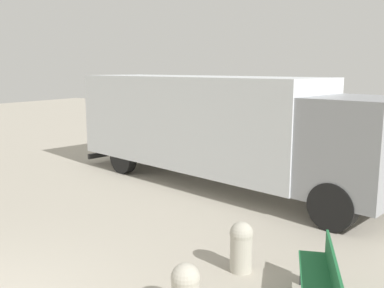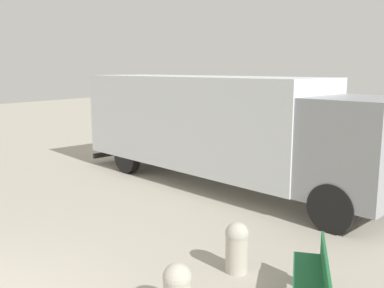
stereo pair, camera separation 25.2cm
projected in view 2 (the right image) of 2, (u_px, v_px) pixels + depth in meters
name	position (u px, v px, depth m)	size (l,w,h in m)	color
delivery_truck	(217.00, 125.00, 11.33)	(9.53, 4.03, 2.90)	silver
park_bench	(315.00, 283.00, 5.28)	(0.96, 1.74, 0.85)	#1E6638
bollard_near_bench	(177.00, 287.00, 5.46)	(0.38, 0.38, 0.67)	#B2AD9E
bollard_far_bench	(237.00, 245.00, 6.56)	(0.36, 0.36, 0.79)	#B2AD9E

